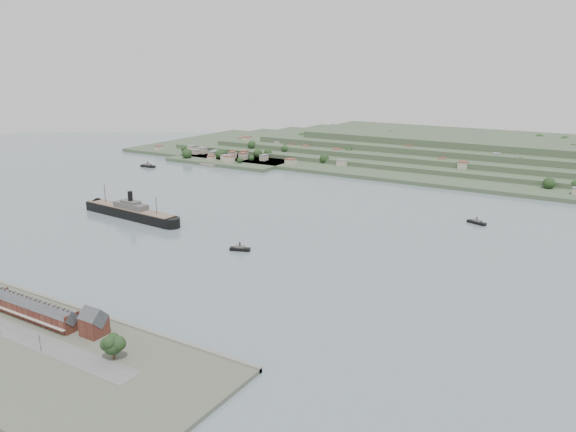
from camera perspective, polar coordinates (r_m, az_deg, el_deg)
The scene contains 10 objects.
ground at distance 410.38m, azimuth -3.90°, elevation -2.14°, with size 1400.00×1400.00×0.00m, color slate.
near_shore at distance 289.83m, azimuth -26.07°, elevation -11.42°, with size 220.00×80.00×2.60m.
terrace_row at distance 304.15m, azimuth -24.29°, elevation -8.71°, with size 55.60×9.80×11.07m.
gabled_building at distance 277.68m, azimuth -19.12°, elevation -10.18°, with size 10.40×10.18×14.09m.
far_peninsula at distance 747.54m, azimuth 15.63°, elevation 6.35°, with size 760.00×309.00×30.00m.
steamship at distance 478.15m, azimuth -15.98°, elevation 0.47°, with size 111.46×20.65×26.72m.
tugboat at distance 381.35m, azimuth -4.90°, elevation -3.32°, with size 14.37×8.31×6.28m.
ferry_west at distance 696.50m, azimuth -14.05°, elevation 4.97°, with size 19.79×6.33×7.34m.
ferry_east at distance 465.82m, azimuth 18.61°, elevation -0.60°, with size 15.96×9.28×5.78m.
fig_tree at distance 253.70m, azimuth -17.39°, elevation -12.33°, with size 10.45×9.05×11.66m.
Camera 1 is at (226.30, -318.70, 125.01)m, focal length 35.00 mm.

